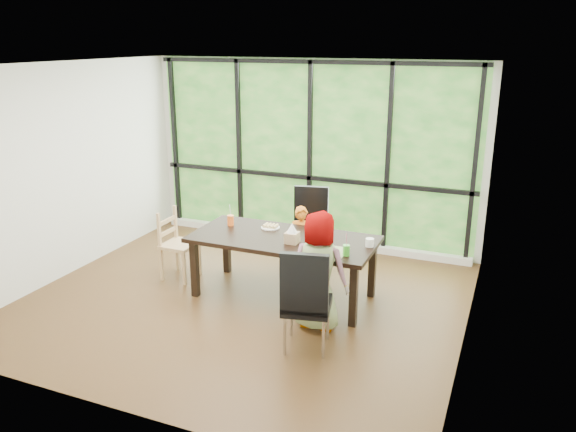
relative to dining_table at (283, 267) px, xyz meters
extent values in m
plane|color=black|center=(-0.38, -0.30, -0.38)|extent=(5.00, 5.00, 0.00)
plane|color=silver|center=(-0.38, 1.95, 0.98)|extent=(5.00, 0.00, 5.00)
cube|color=#194818|center=(-0.38, 1.93, 0.98)|extent=(4.80, 0.02, 2.65)
cube|color=silver|center=(-0.38, 1.85, -0.33)|extent=(4.80, 0.12, 0.10)
cube|color=black|center=(0.00, 0.00, 0.00)|extent=(2.20, 1.09, 0.75)
cube|color=black|center=(-0.03, 0.95, 0.17)|extent=(0.54, 0.54, 1.08)
cube|color=black|center=(0.67, -1.00, 0.17)|extent=(0.55, 0.55, 1.08)
cube|color=tan|center=(-1.44, 0.00, 0.08)|extent=(0.41, 0.43, 0.90)
imported|color=orange|center=(0.00, 0.60, 0.10)|extent=(0.40, 0.31, 0.95)
imported|color=slate|center=(0.64, -0.56, 0.27)|extent=(0.64, 0.42, 1.29)
cube|color=tan|center=(0.59, -0.23, 0.38)|extent=(0.47, 0.34, 0.01)
cylinder|color=white|center=(-0.27, 0.24, 0.38)|extent=(0.23, 0.23, 0.01)
cylinder|color=white|center=(0.57, -0.21, 0.38)|extent=(0.21, 0.21, 0.01)
cylinder|color=orange|center=(-0.77, 0.15, 0.44)|extent=(0.08, 0.08, 0.13)
cylinder|color=green|center=(0.85, -0.28, 0.43)|extent=(0.08, 0.08, 0.12)
cylinder|color=white|center=(1.01, 0.08, 0.42)|extent=(0.09, 0.09, 0.09)
cube|color=tan|center=(0.17, -0.14, 0.44)|extent=(0.15, 0.15, 0.12)
cylinder|color=white|center=(-0.77, 0.15, 0.54)|extent=(0.01, 0.04, 0.20)
cylinder|color=pink|center=(0.85, -0.28, 0.53)|extent=(0.01, 0.04, 0.20)
cone|color=white|center=(0.17, -0.14, 0.55)|extent=(0.12, 0.12, 0.11)
camera|label=1|loc=(2.42, -5.73, 2.61)|focal=35.35mm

